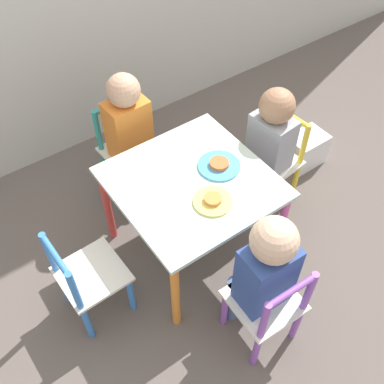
% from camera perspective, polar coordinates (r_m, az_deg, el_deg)
% --- Properties ---
extents(ground_plane, '(6.00, 6.00, 0.00)m').
position_cam_1_polar(ground_plane, '(2.26, 0.00, -6.81)').
color(ground_plane, '#5B514C').
extents(kids_table, '(0.64, 0.64, 0.48)m').
position_cam_1_polar(kids_table, '(1.93, 0.00, 0.15)').
color(kids_table, silver).
rests_on(kids_table, ground_plane).
extents(chair_purple, '(0.27, 0.27, 0.51)m').
position_cam_1_polar(chair_purple, '(1.84, 9.58, -14.11)').
color(chair_purple, silver).
rests_on(chair_purple, ground_plane).
extents(chair_yellow, '(0.28, 0.28, 0.51)m').
position_cam_1_polar(chair_yellow, '(2.33, 10.19, 3.93)').
color(chair_yellow, silver).
rests_on(chair_yellow, ground_plane).
extents(chair_teal, '(0.27, 0.27, 0.51)m').
position_cam_1_polar(chair_teal, '(2.37, -8.17, 5.19)').
color(chair_teal, silver).
rests_on(chair_teal, ground_plane).
extents(chair_blue, '(0.27, 0.27, 0.51)m').
position_cam_1_polar(chair_blue, '(1.92, -13.17, -10.63)').
color(chair_blue, silver).
rests_on(chair_blue, ground_plane).
extents(child_front, '(0.21, 0.22, 0.73)m').
position_cam_1_polar(child_front, '(1.69, 9.11, -9.64)').
color(child_front, '#4C608E').
rests_on(child_front, ground_plane).
extents(child_right, '(0.22, 0.21, 0.70)m').
position_cam_1_polar(child_right, '(2.18, 9.73, 6.49)').
color(child_right, '#38383D').
rests_on(child_right, ground_plane).
extents(child_back, '(0.21, 0.22, 0.73)m').
position_cam_1_polar(child_back, '(2.21, -7.84, 7.89)').
color(child_back, '#38383D').
rests_on(child_back, ground_plane).
extents(plate_front, '(0.16, 0.16, 0.03)m').
position_cam_1_polar(plate_front, '(1.80, 2.65, -1.10)').
color(plate_front, '#EADB66').
rests_on(plate_front, kids_table).
extents(plate_right, '(0.19, 0.19, 0.03)m').
position_cam_1_polar(plate_right, '(1.94, 3.46, 3.42)').
color(plate_right, '#4C9EE0').
rests_on(plate_right, kids_table).
extents(storage_bin, '(0.21, 0.16, 0.19)m').
position_cam_1_polar(storage_bin, '(2.65, 14.18, 5.27)').
color(storage_bin, silver).
rests_on(storage_bin, ground_plane).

